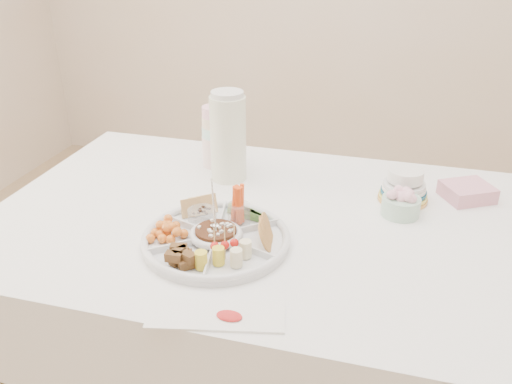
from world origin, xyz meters
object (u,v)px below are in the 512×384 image
(party_tray, at_px, (216,237))
(dining_table, at_px, (255,320))
(thermos, at_px, (228,135))
(plate_stack, at_px, (404,186))

(party_tray, bearing_deg, dining_table, 71.97)
(dining_table, distance_m, thermos, 0.59)
(dining_table, bearing_deg, party_tray, -108.03)
(dining_table, height_order, plate_stack, plate_stack)
(party_tray, bearing_deg, thermos, 103.36)
(dining_table, distance_m, plate_stack, 0.62)
(dining_table, distance_m, party_tray, 0.44)
(dining_table, relative_size, plate_stack, 10.28)
(dining_table, bearing_deg, thermos, 124.22)
(thermos, bearing_deg, dining_table, -55.78)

